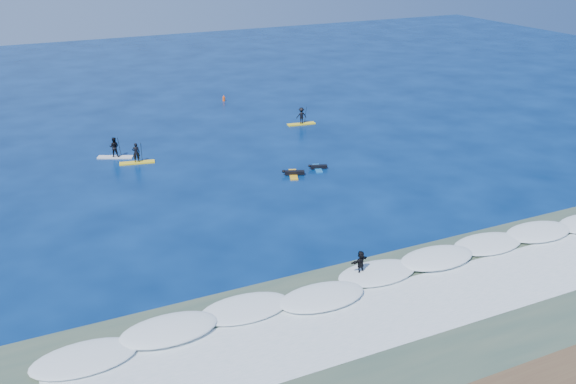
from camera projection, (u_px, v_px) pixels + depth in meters
name	position (u px, v px, depth m)	size (l,w,h in m)	color
ground	(287.00, 215.00, 43.28)	(160.00, 160.00, 0.00)	#031942
shallow_water	(410.00, 321.00, 31.62)	(90.00, 13.00, 0.01)	#394E40
breaking_wave	(366.00, 283.00, 34.95)	(40.00, 6.00, 0.30)	white
whitewater	(398.00, 311.00, 32.45)	(34.00, 5.00, 0.02)	silver
sup_paddler_left	(136.00, 156.00, 52.46)	(2.93, 1.27, 1.99)	yellow
sup_paddler_center	(114.00, 149.00, 53.65)	(2.97, 1.93, 2.06)	silver
sup_paddler_right	(301.00, 117.00, 62.72)	(2.86, 1.07, 1.96)	yellow
prone_paddler_near	(293.00, 173.00, 50.08)	(1.72, 2.29, 0.47)	yellow
prone_paddler_far	(318.00, 167.00, 51.36)	(1.53, 2.02, 0.41)	#1766B3
wave_surfer	(360.00, 264.00, 35.33)	(2.04, 1.05, 1.42)	silver
marker_buoy	(224.00, 98.00, 71.30)	(0.29, 0.29, 0.69)	#FC5416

